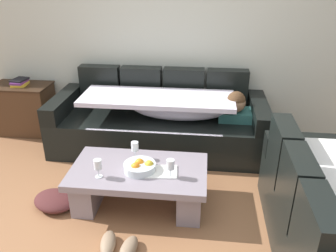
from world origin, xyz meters
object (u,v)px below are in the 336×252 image
fruit_bowl (140,167)px  pair_of_shoes (118,246)px  wine_glass_far_back (135,147)px  crumpled_garment (54,200)px  coffee_table (139,182)px  wine_glass_near_left (98,165)px  open_magazine (161,172)px  side_cabinet (24,109)px  wine_glass_near_right (170,165)px  book_stack_on_cabinet (20,82)px  couch_along_wall (162,122)px

fruit_bowl → pair_of_shoes: 0.68m
wine_glass_far_back → crumpled_garment: size_ratio=0.42×
coffee_table → pair_of_shoes: size_ratio=3.68×
wine_glass_near_left → open_magazine: bearing=14.2°
fruit_bowl → open_magazine: (0.18, -0.01, -0.04)m
wine_glass_far_back → side_cabinet: (-1.69, 1.16, -0.17)m
side_cabinet → fruit_bowl: bearing=-37.6°
wine_glass_near_left → wine_glass_far_back: bearing=54.3°
coffee_table → wine_glass_near_right: 0.40m
wine_glass_near_left → wine_glass_far_back: (0.25, 0.34, 0.00)m
pair_of_shoes → crumpled_garment: (-0.71, 0.47, 0.01)m
fruit_bowl → wine_glass_far_back: size_ratio=1.69×
crumpled_garment → pair_of_shoes: bearing=-33.4°
coffee_table → crumpled_garment: bearing=-171.0°
coffee_table → book_stack_on_cabinet: size_ratio=5.12×
couch_along_wall → fruit_bowl: bearing=-92.5°
coffee_table → wine_glass_near_right: (0.29, -0.10, 0.26)m
wine_glass_far_back → fruit_bowl: bearing=-67.7°
side_cabinet → crumpled_garment: side_cabinet is taller
wine_glass_near_left → pair_of_shoes: bearing=-59.4°
side_cabinet → book_stack_on_cabinet: size_ratio=3.07×
coffee_table → crumpled_garment: (-0.77, -0.12, -0.18)m
book_stack_on_cabinet → crumpled_garment: bearing=-56.1°
wine_glass_near_right → crumpled_garment: bearing=-178.7°
couch_along_wall → wine_glass_near_left: size_ratio=14.76×
coffee_table → crumpled_garment: size_ratio=3.00×
couch_along_wall → coffee_table: couch_along_wall is taller
coffee_table → open_magazine: (0.20, -0.04, 0.15)m
wine_glass_near_right → wine_glass_far_back: size_ratio=1.00×
coffee_table → wine_glass_near_right: bearing=-18.6°
couch_along_wall → open_magazine: (0.13, -1.15, 0.06)m
open_magazine → book_stack_on_cabinet: bearing=139.8°
wine_glass_near_right → crumpled_garment: (-1.06, -0.02, -0.44)m
book_stack_on_cabinet → wine_glass_near_right: bearing=-35.1°
side_cabinet → couch_along_wall: bearing=-7.0°
pair_of_shoes → wine_glass_far_back: bearing=90.4°
wine_glass_near_right → open_magazine: wine_glass_near_right is taller
fruit_bowl → wine_glass_near_left: size_ratio=1.69×
book_stack_on_cabinet → pair_of_shoes: size_ratio=0.72×
coffee_table → fruit_bowl: size_ratio=4.29×
open_magazine → side_cabinet: bearing=139.8°
side_cabinet → crumpled_garment: (0.98, -1.46, -0.26)m
wine_glass_far_back → open_magazine: size_ratio=0.59×
wine_glass_near_left → side_cabinet: 2.09m
side_cabinet → pair_of_shoes: side_cabinet is taller
open_magazine → side_cabinet: 2.39m
pair_of_shoes → crumpled_garment: crumpled_garment is taller
couch_along_wall → coffee_table: size_ratio=2.04×
wine_glass_near_left → crumpled_garment: size_ratio=0.42×
couch_along_wall → coffee_table: (-0.07, -1.11, -0.09)m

